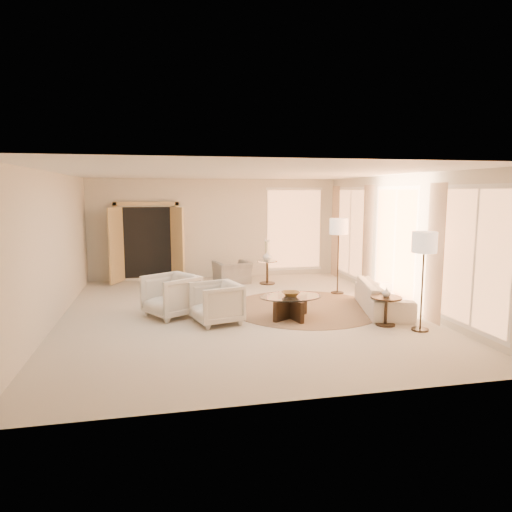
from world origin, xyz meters
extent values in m
cube|color=beige|center=(0.00, 0.00, -0.01)|extent=(7.00, 8.00, 0.02)
cube|color=white|center=(0.00, 0.00, 2.80)|extent=(7.00, 8.00, 0.02)
cube|color=beige|center=(0.00, 4.00, 1.40)|extent=(7.00, 0.04, 2.80)
cube|color=beige|center=(0.00, -4.00, 1.40)|extent=(7.00, 0.04, 2.80)
cube|color=beige|center=(-3.50, 0.00, 1.40)|extent=(0.04, 8.00, 2.80)
cube|color=beige|center=(3.50, 0.00, 1.40)|extent=(0.04, 8.00, 2.80)
cube|color=tan|center=(-1.90, 3.89, 1.08)|extent=(1.80, 0.12, 2.16)
cube|color=tan|center=(-2.70, 3.62, 1.03)|extent=(0.35, 0.66, 2.00)
cube|color=tan|center=(-1.10, 3.62, 1.03)|extent=(0.35, 0.66, 2.00)
cylinder|color=#483425|center=(1.40, 0.12, 0.01)|extent=(3.58, 3.58, 0.01)
imported|color=beige|center=(2.89, -0.43, 0.30)|extent=(1.30, 2.19, 0.60)
imported|color=beige|center=(-1.38, 0.04, 0.46)|extent=(1.17, 1.19, 0.91)
imported|color=beige|center=(-0.57, -0.61, 0.42)|extent=(0.95, 0.99, 0.84)
imported|color=gray|center=(0.31, 3.04, 0.40)|extent=(1.01, 0.77, 0.79)
cube|color=black|center=(0.87, -0.60, 0.20)|extent=(0.28, 0.90, 0.40)
cube|color=black|center=(0.87, -0.60, 0.20)|extent=(0.81, 0.56, 0.40)
cylinder|color=white|center=(0.87, -0.60, 0.43)|extent=(1.58, 1.58, 0.02)
cylinder|color=black|center=(2.45, -1.40, 0.01)|extent=(0.35, 0.35, 0.03)
cylinder|color=black|center=(2.45, -1.40, 0.26)|extent=(0.05, 0.05, 0.50)
cylinder|color=black|center=(2.45, -1.40, 0.52)|extent=(0.57, 0.57, 0.03)
cylinder|color=#30271D|center=(1.21, 2.77, 0.02)|extent=(0.42, 0.42, 0.03)
cylinder|color=#30271D|center=(1.21, 2.77, 0.31)|extent=(0.06, 0.06, 0.59)
cylinder|color=white|center=(1.21, 2.77, 0.61)|extent=(0.54, 0.54, 0.03)
cylinder|color=#30271D|center=(2.60, 1.29, 0.02)|extent=(0.31, 0.31, 0.03)
cylinder|color=#30271D|center=(2.60, 1.29, 0.77)|extent=(0.03, 0.03, 1.54)
cylinder|color=beige|center=(2.60, 1.29, 1.62)|extent=(0.44, 0.44, 0.37)
cylinder|color=#30271D|center=(2.90, -1.82, 0.02)|extent=(0.30, 0.30, 0.03)
cylinder|color=#30271D|center=(2.90, -1.82, 0.74)|extent=(0.03, 0.03, 1.49)
cylinder|color=beige|center=(2.90, -1.82, 1.57)|extent=(0.43, 0.43, 0.36)
imported|color=brown|center=(0.87, -0.60, 0.49)|extent=(0.38, 0.38, 0.08)
imported|color=white|center=(2.45, -1.40, 0.62)|extent=(0.20, 0.20, 0.17)
imported|color=white|center=(1.21, 2.77, 0.75)|extent=(0.31, 0.31, 0.25)
camera|label=1|loc=(-1.57, -8.86, 2.43)|focal=32.00mm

